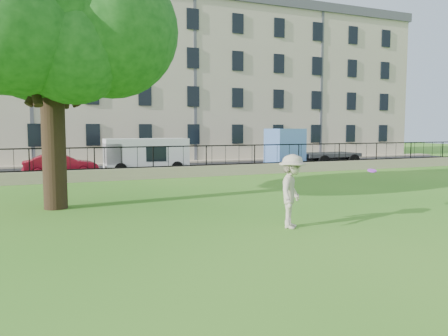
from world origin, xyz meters
name	(u,v)px	position (x,y,z in m)	size (l,w,h in m)	color
ground	(255,224)	(0.00, 0.00, 0.00)	(120.00, 120.00, 0.00)	#30751B
retaining_wall	(153,173)	(0.00, 12.00, 0.30)	(50.00, 0.40, 0.60)	gray
iron_railing	(153,157)	(0.00, 12.00, 1.15)	(50.00, 0.05, 1.13)	black
street	(136,171)	(0.00, 16.70, 0.01)	(60.00, 9.00, 0.01)	black
sidewalk	(122,164)	(0.00, 21.90, 0.06)	(60.00, 1.40, 0.12)	gray
building_row	(109,78)	(0.00, 27.57, 6.92)	(56.40, 10.40, 13.80)	beige
tree	(45,12)	(-5.18, 4.76, 6.38)	(7.89, 6.09, 9.67)	black
man	(292,191)	(0.71, -0.77, 0.99)	(1.28, 0.73, 1.98)	#B3A692
frisbee	(372,171)	(4.00, -0.08, 1.36)	(0.27, 0.27, 0.03)	#B72AF1
red_sedan	(61,166)	(-4.50, 14.51, 0.64)	(1.36, 3.90, 1.28)	maroon
white_van	(146,156)	(0.39, 15.40, 1.03)	(4.90, 1.91, 2.06)	silver
blue_truck	(312,148)	(11.58, 14.40, 1.32)	(6.32, 2.24, 2.65)	#527BC1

